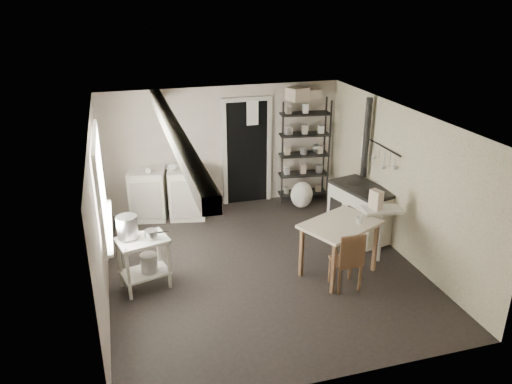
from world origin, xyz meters
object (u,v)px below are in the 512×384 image
object	(u,v)px
base_cabinets	(168,194)
work_table	(339,250)
shelf_rack	(304,153)
stove	(361,211)
prep_table	(144,262)
flour_sack	(302,196)
chair	(346,256)
stockpot	(127,227)

from	to	relation	value
base_cabinets	work_table	xyz separation A→B (m)	(2.16, -2.69, -0.08)
shelf_rack	stove	xyz separation A→B (m)	(0.38, -1.76, -0.51)
prep_table	flour_sack	size ratio (longest dim) A/B	1.48
shelf_rack	base_cabinets	bearing A→B (deg)	-169.78
prep_table	base_cabinets	world-z (taller)	base_cabinets
chair	flour_sack	bearing A→B (deg)	81.95
stove	chair	size ratio (longest dim) A/B	1.25
prep_table	stove	bearing A→B (deg)	10.07
stove	flour_sack	world-z (taller)	stove
base_cabinets	work_table	distance (m)	3.45
stockpot	shelf_rack	bearing A→B (deg)	34.08
stockpot	work_table	bearing A→B (deg)	-9.13
prep_table	work_table	xyz separation A→B (m)	(2.76, -0.40, -0.02)
stockpot	stove	world-z (taller)	stockpot
shelf_rack	chair	distance (m)	3.25
flour_sack	stove	bearing A→B (deg)	-68.23
prep_table	flour_sack	bearing A→B (deg)	32.82
chair	base_cabinets	bearing A→B (deg)	125.04
base_cabinets	stove	size ratio (longest dim) A/B	1.27
shelf_rack	work_table	size ratio (longest dim) A/B	1.86
stockpot	base_cabinets	distance (m)	2.39
stockpot	chair	xyz separation A→B (m)	(2.88, -0.83, -0.45)
work_table	prep_table	bearing A→B (deg)	171.67
base_cabinets	shelf_rack	bearing A→B (deg)	13.96
chair	flour_sack	distance (m)	2.81
prep_table	chair	size ratio (longest dim) A/B	0.86
stockpot	stove	xyz separation A→B (m)	(3.83, 0.58, -0.50)
stockpot	flour_sack	xyz separation A→B (m)	(3.29, 1.94, -0.70)
work_table	chair	size ratio (longest dim) A/B	1.22
flour_sack	stockpot	bearing A→B (deg)	-149.48
work_table	stockpot	bearing A→B (deg)	170.87
shelf_rack	flour_sack	size ratio (longest dim) A/B	3.90
shelf_rack	stove	size ratio (longest dim) A/B	1.81
base_cabinets	stove	world-z (taller)	base_cabinets
shelf_rack	flour_sack	world-z (taller)	shelf_rack
prep_table	work_table	distance (m)	2.79
prep_table	chair	distance (m)	2.81
base_cabinets	prep_table	bearing A→B (deg)	-93.41
prep_table	chair	bearing A→B (deg)	-15.76
stockpot	flour_sack	size ratio (longest dim) A/B	0.59
prep_table	flour_sack	distance (m)	3.71
stove	work_table	distance (m)	1.38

